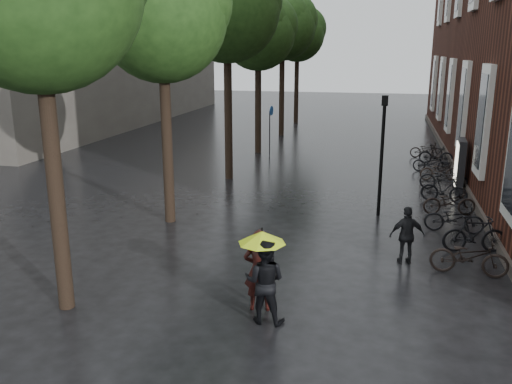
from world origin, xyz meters
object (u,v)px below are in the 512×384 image
(parked_bicycles, at_px, (445,188))
(lamp_post, at_px, (382,144))
(ad_lightbox, at_px, (460,165))
(person_black, at_px, (265,281))
(pedestrian_walking, at_px, (407,235))
(person_burgundy, at_px, (259,270))

(parked_bicycles, relative_size, lamp_post, 3.99)
(ad_lightbox, xyz_separation_m, lamp_post, (-2.92, -4.11, 1.37))
(person_black, distance_m, pedestrian_walking, 4.71)
(pedestrian_walking, xyz_separation_m, ad_lightbox, (2.19, 8.11, 0.24))
(parked_bicycles, bearing_deg, pedestrian_walking, -103.47)
(pedestrian_walking, bearing_deg, ad_lightbox, -117.74)
(pedestrian_walking, bearing_deg, person_black, 40.45)
(parked_bicycles, bearing_deg, ad_lightbox, 68.91)
(person_burgundy, height_order, ad_lightbox, ad_lightbox)
(person_burgundy, xyz_separation_m, person_black, (0.22, -0.47, -0.02))
(person_burgundy, height_order, lamp_post, lamp_post)
(person_burgundy, height_order, person_black, person_burgundy)
(person_burgundy, relative_size, ad_lightbox, 0.90)
(parked_bicycles, distance_m, lamp_post, 3.84)
(pedestrian_walking, bearing_deg, lamp_post, -92.20)
(person_black, relative_size, ad_lightbox, 0.88)
(person_burgundy, relative_size, pedestrian_walking, 1.18)
(person_burgundy, xyz_separation_m, parked_bicycles, (4.59, 9.73, -0.43))
(person_black, xyz_separation_m, parked_bicycles, (4.37, 10.21, -0.40))
(person_burgundy, xyz_separation_m, ad_lightbox, (5.23, 11.40, 0.10))
(parked_bicycles, xyz_separation_m, lamp_post, (-2.28, -2.44, 1.90))
(person_burgundy, distance_m, ad_lightbox, 12.54)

